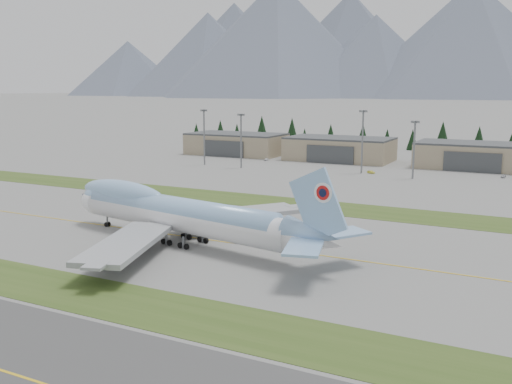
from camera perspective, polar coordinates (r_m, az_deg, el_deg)
The scene contains 13 objects.
ground at distance 130.11m, azimuth -6.91°, elevation -4.48°, with size 7000.00×7000.00×0.00m, color gray.
grass_strip_near at distance 102.24m, azimuth -18.99°, elevation -9.12°, with size 400.00×14.00×0.08m, color #354C1B.
grass_strip_far at distance 168.33m, azimuth 1.63°, elevation -1.03°, with size 400.00×18.00×0.08m, color #354C1B.
taxiway_line_main at distance 130.11m, azimuth -6.91°, elevation -4.48°, with size 400.00×0.40×0.02m, color gold.
boeing_747_freighter at distance 124.20m, azimuth -7.77°, elevation -2.15°, with size 74.70×63.19×19.58m.
hangar_left at distance 291.72m, azimuth -1.97°, elevation 4.84°, with size 48.00×26.60×10.80m.
hangar_center at distance 269.56m, azimuth 8.34°, elevation 4.29°, with size 48.00×26.60×10.80m.
hangar_right at distance 256.89m, azimuth 21.14°, elevation 3.42°, with size 48.00×26.60×10.80m.
floodlight_masts at distance 231.96m, azimuth 4.33°, elevation 6.11°, with size 93.51×10.96×24.82m.
service_vehicle_a at distance 266.09m, azimuth 1.05°, elevation 3.15°, with size 1.38×3.41×1.16m, color silver.
service_vehicle_b at distance 230.00m, azimuth 11.42°, elevation 1.83°, with size 1.22×3.47×1.14m, color gold.
service_vehicle_c at distance 234.29m, azimuth 23.49°, elevation 1.33°, with size 1.45×3.57×1.03m, color #9D9CA1.
conifer_belt at distance 324.48m, azimuth 14.88°, elevation 5.36°, with size 270.02×14.71×16.85m.
Camera 1 is at (70.57, -104.23, 32.97)m, focal length 40.00 mm.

